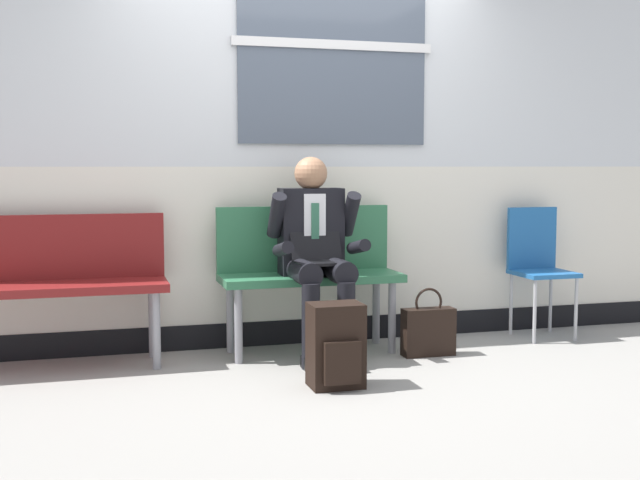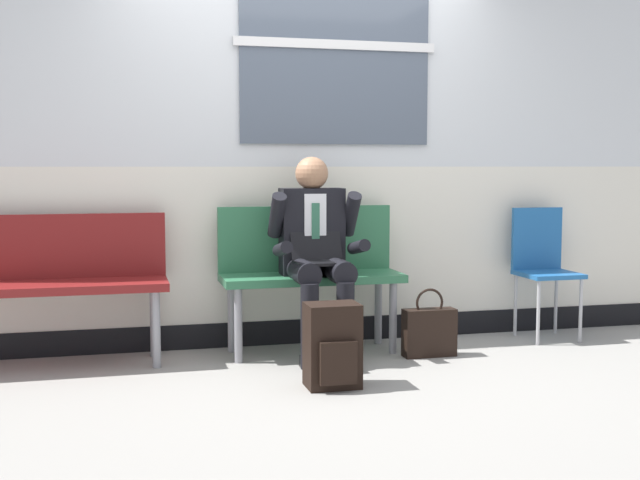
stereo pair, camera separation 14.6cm
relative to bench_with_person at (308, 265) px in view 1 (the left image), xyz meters
The scene contains 8 objects.
ground_plane 0.67m from the bench_with_person, 88.97° to the right, with size 18.00×18.00×0.00m, color gray.
station_wall 0.85m from the bench_with_person, 87.66° to the left, with size 5.49×0.16×2.74m.
bench_with_person is the anchor object (origin of this frame).
bench_empty 1.61m from the bench_with_person, behind, with size 1.39×0.42×0.91m.
person_seated 0.23m from the bench_with_person, 90.00° to the right, with size 0.57×0.70×1.26m.
backpack 0.96m from the bench_with_person, 95.29° to the right, with size 0.29×0.25×0.46m.
handbag 0.88m from the bench_with_person, 26.79° to the right, with size 0.34×0.12×0.43m.
folding_chair 1.69m from the bench_with_person, ahead, with size 0.38×0.38×0.91m.
Camera 1 is at (-1.36, -4.64, 1.20)m, focal length 45.24 mm.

